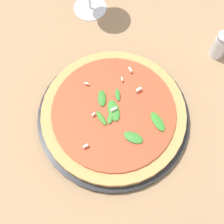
# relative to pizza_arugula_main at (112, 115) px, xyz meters

# --- Properties ---
(ground_plane) EXTENTS (6.00, 6.00, 0.00)m
(ground_plane) POSITION_rel_pizza_arugula_main_xyz_m (0.01, 0.01, -0.02)
(ground_plane) COLOR #9E7A56
(pizza_arugula_main) EXTENTS (0.31, 0.31, 0.05)m
(pizza_arugula_main) POSITION_rel_pizza_arugula_main_xyz_m (0.00, 0.00, 0.00)
(pizza_arugula_main) COLOR black
(pizza_arugula_main) RESTS_ON ground_plane
(shaker_pepper) EXTENTS (0.03, 0.03, 0.07)m
(shaker_pepper) POSITION_rel_pizza_arugula_main_xyz_m (-0.18, 0.23, 0.02)
(shaker_pepper) COLOR silver
(shaker_pepper) RESTS_ON ground_plane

